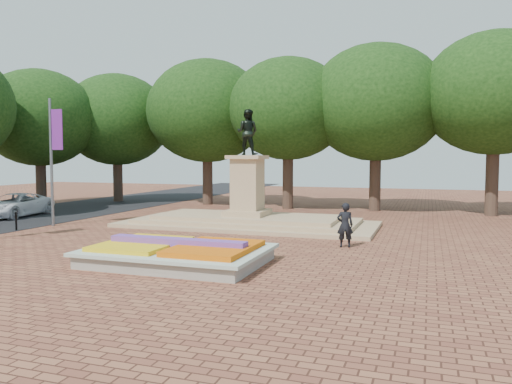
% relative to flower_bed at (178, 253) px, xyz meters
% --- Properties ---
extents(ground, '(90.00, 90.00, 0.00)m').
position_rel_flower_bed_xyz_m(ground, '(-1.03, 2.00, -0.38)').
color(ground, brown).
rests_on(ground, ground).
extents(flower_bed, '(6.30, 4.30, 0.91)m').
position_rel_flower_bed_xyz_m(flower_bed, '(0.00, 0.00, 0.00)').
color(flower_bed, gray).
rests_on(flower_bed, ground).
extents(monument, '(14.00, 6.00, 6.40)m').
position_rel_flower_bed_xyz_m(monument, '(-1.03, 10.00, 0.50)').
color(monument, tan).
rests_on(monument, ground).
extents(tree_row_back, '(44.80, 8.80, 10.43)m').
position_rel_flower_bed_xyz_m(tree_row_back, '(1.31, 20.00, 6.29)').
color(tree_row_back, '#39281F').
rests_on(tree_row_back, ground).
extents(van, '(3.15, 5.66, 1.50)m').
position_rel_flower_bed_xyz_m(van, '(-16.54, 9.13, 0.37)').
color(van, white).
rests_on(van, ground).
extents(pedestrian, '(0.79, 0.62, 1.89)m').
position_rel_flower_bed_xyz_m(pedestrian, '(5.10, 5.21, 0.57)').
color(pedestrian, black).
rests_on(pedestrian, ground).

